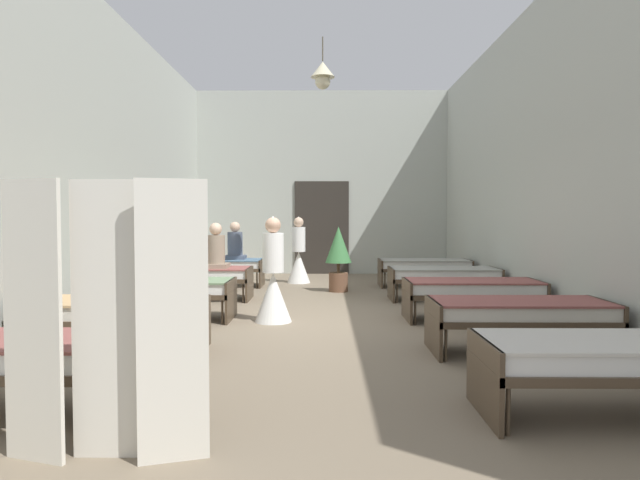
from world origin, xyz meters
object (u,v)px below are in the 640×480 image
at_px(bed_right_row_4, 424,266).
at_px(bed_left_row_4, 218,266).
at_px(bed_right_row_0, 611,358).
at_px(privacy_screen, 104,321).
at_px(potted_plant, 338,253).
at_px(bed_left_row_2, 166,289).
at_px(bed_right_row_3, 443,275).
at_px(patient_seated_secondary, 235,245).
at_px(bed_right_row_2, 472,290).
at_px(nurse_near_aisle, 299,259).
at_px(bed_left_row_0, 18,356).
at_px(nurse_mid_aisle, 273,284).
at_px(bed_right_row_1, 519,313).
at_px(bed_left_row_1, 116,312).
at_px(bed_left_row_3, 197,275).
at_px(patient_seated_primary, 216,251).

bearing_deg(bed_right_row_4, bed_left_row_4, 180.00).
bearing_deg(bed_right_row_0, privacy_screen, -167.72).
bearing_deg(bed_left_row_4, potted_plant, -17.62).
xyz_separation_m(bed_left_row_2, potted_plant, (2.54, 2.99, 0.33)).
bearing_deg(bed_right_row_3, bed_left_row_4, 156.55).
bearing_deg(bed_right_row_0, bed_right_row_4, 90.00).
relative_size(bed_right_row_3, patient_seated_secondary, 2.38).
relative_size(bed_left_row_4, patient_seated_secondary, 2.38).
xyz_separation_m(bed_right_row_2, nurse_near_aisle, (-2.69, 4.43, 0.09)).
relative_size(bed_left_row_0, bed_right_row_4, 1.00).
relative_size(bed_left_row_4, bed_right_row_4, 1.00).
distance_m(bed_right_row_0, patient_seated_secondary, 8.69).
xyz_separation_m(nurse_mid_aisle, privacy_screen, (-0.60, -4.39, 0.32)).
relative_size(bed_right_row_1, nurse_near_aisle, 1.28).
bearing_deg(bed_left_row_2, bed_right_row_4, 40.94).
distance_m(bed_left_row_0, potted_plant, 7.26).
distance_m(bed_left_row_0, nurse_mid_aisle, 3.96).
relative_size(bed_left_row_1, bed_right_row_1, 1.00).
distance_m(bed_right_row_0, bed_right_row_4, 7.60).
height_order(bed_left_row_1, bed_right_row_1, same).
distance_m(bed_left_row_3, bed_right_row_4, 4.77).
bearing_deg(bed_right_row_2, privacy_screen, -127.03).
height_order(bed_left_row_0, bed_right_row_1, same).
relative_size(bed_right_row_4, nurse_mid_aisle, 1.28).
distance_m(bed_left_row_0, bed_left_row_4, 7.60).
relative_size(bed_right_row_2, patient_seated_primary, 2.38).
xyz_separation_m(potted_plant, privacy_screen, (-1.59, -7.54, 0.08)).
relative_size(bed_left_row_0, potted_plant, 1.47).
bearing_deg(patient_seated_primary, nurse_mid_aisle, -58.72).
height_order(bed_right_row_1, potted_plant, potted_plant).
relative_size(bed_left_row_3, bed_left_row_4, 1.00).
height_order(bed_right_row_2, patient_seated_secondary, patient_seated_secondary).
height_order(bed_right_row_1, privacy_screen, privacy_screen).
distance_m(nurse_mid_aisle, privacy_screen, 4.44).
height_order(bed_right_row_3, privacy_screen, privacy_screen).
distance_m(bed_left_row_4, patient_seated_secondary, 0.56).
height_order(bed_left_row_4, privacy_screen, privacy_screen).
distance_m(nurse_mid_aisle, patient_seated_primary, 2.34).
xyz_separation_m(bed_right_row_2, patient_seated_primary, (-4.03, 1.82, 0.43)).
height_order(bed_right_row_0, potted_plant, potted_plant).
height_order(bed_right_row_0, nurse_mid_aisle, nurse_mid_aisle).
height_order(nurse_near_aisle, patient_seated_secondary, nurse_near_aisle).
distance_m(bed_left_row_2, bed_right_row_4, 5.80).
distance_m(bed_right_row_1, bed_left_row_3, 5.80).
bearing_deg(bed_right_row_4, bed_right_row_2, -90.00).
bearing_deg(potted_plant, bed_left_row_3, -156.73).
bearing_deg(bed_right_row_2, bed_left_row_0, -139.06).
distance_m(bed_right_row_0, bed_left_row_2, 5.80).
height_order(bed_right_row_0, bed_left_row_1, same).
xyz_separation_m(patient_seated_secondary, privacy_screen, (0.60, -8.43, -0.02)).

